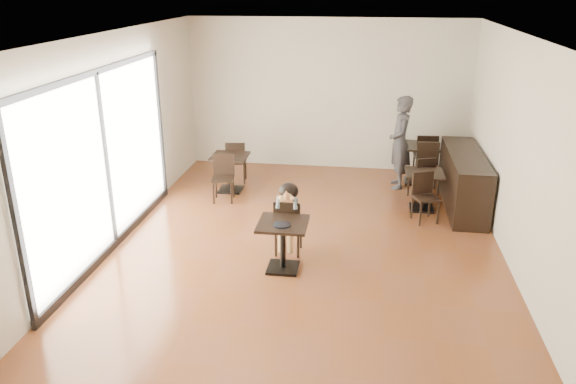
% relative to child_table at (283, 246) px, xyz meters
% --- Properties ---
extents(floor, '(6.00, 8.00, 0.01)m').
position_rel_child_table_xyz_m(floor, '(0.24, 0.87, -0.37)').
color(floor, brown).
rests_on(floor, ground).
extents(ceiling, '(6.00, 8.00, 0.01)m').
position_rel_child_table_xyz_m(ceiling, '(0.24, 0.87, 2.83)').
color(ceiling, silver).
rests_on(ceiling, floor).
extents(wall_back, '(6.00, 0.01, 3.20)m').
position_rel_child_table_xyz_m(wall_back, '(0.24, 4.87, 1.23)').
color(wall_back, beige).
rests_on(wall_back, floor).
extents(wall_front, '(6.00, 0.01, 3.20)m').
position_rel_child_table_xyz_m(wall_front, '(0.24, -3.13, 1.23)').
color(wall_front, beige).
rests_on(wall_front, floor).
extents(wall_left, '(0.01, 8.00, 3.20)m').
position_rel_child_table_xyz_m(wall_left, '(-2.76, 0.87, 1.23)').
color(wall_left, beige).
rests_on(wall_left, floor).
extents(wall_right, '(0.01, 8.00, 3.20)m').
position_rel_child_table_xyz_m(wall_right, '(3.24, 0.87, 1.23)').
color(wall_right, beige).
rests_on(wall_right, floor).
extents(storefront_window, '(0.04, 4.50, 2.60)m').
position_rel_child_table_xyz_m(storefront_window, '(-2.73, 0.37, 1.03)').
color(storefront_window, white).
rests_on(storefront_window, floor).
extents(child_table, '(0.69, 0.69, 0.73)m').
position_rel_child_table_xyz_m(child_table, '(0.00, 0.00, 0.00)').
color(child_table, black).
rests_on(child_table, floor).
extents(child_chair, '(0.40, 0.40, 0.88)m').
position_rel_child_table_xyz_m(child_chair, '(0.00, 0.55, 0.07)').
color(child_chair, black).
rests_on(child_chair, floor).
extents(child, '(0.40, 0.55, 1.11)m').
position_rel_child_table_xyz_m(child, '(0.00, 0.55, 0.19)').
color(child, slate).
rests_on(child, child_chair).
extents(plate, '(0.25, 0.25, 0.01)m').
position_rel_child_table_xyz_m(plate, '(0.00, -0.10, 0.37)').
color(plate, black).
rests_on(plate, child_table).
extents(pizza_slice, '(0.26, 0.20, 0.06)m').
position_rel_child_table_xyz_m(pizza_slice, '(0.00, 0.36, 0.59)').
color(pizza_slice, '#F0C480').
rests_on(pizza_slice, child).
extents(adult_patron, '(0.49, 0.70, 1.84)m').
position_rel_child_table_xyz_m(adult_patron, '(1.76, 3.76, 0.55)').
color(adult_patron, '#38383D').
rests_on(adult_patron, floor).
extents(cafe_table_mid, '(0.86, 0.86, 0.70)m').
position_rel_child_table_xyz_m(cafe_table_mid, '(2.15, 2.60, -0.01)').
color(cafe_table_mid, black).
rests_on(cafe_table_mid, floor).
extents(cafe_table_left, '(0.77, 0.77, 0.72)m').
position_rel_child_table_xyz_m(cafe_table_left, '(-1.51, 3.05, -0.00)').
color(cafe_table_left, black).
rests_on(cafe_table_left, floor).
extents(cafe_table_back, '(0.82, 0.82, 0.80)m').
position_rel_child_table_xyz_m(cafe_table_back, '(2.16, 4.06, 0.03)').
color(cafe_table_back, black).
rests_on(cafe_table_back, floor).
extents(chair_mid_a, '(0.49, 0.49, 0.85)m').
position_rel_child_table_xyz_m(chair_mid_a, '(2.15, 3.15, 0.06)').
color(chair_mid_a, black).
rests_on(chair_mid_a, floor).
extents(chair_mid_b, '(0.49, 0.49, 0.85)m').
position_rel_child_table_xyz_m(chair_mid_b, '(2.15, 2.05, 0.06)').
color(chair_mid_b, black).
rests_on(chair_mid_b, floor).
extents(chair_left_a, '(0.44, 0.44, 0.87)m').
position_rel_child_table_xyz_m(chair_left_a, '(-1.51, 3.60, 0.07)').
color(chair_left_a, black).
rests_on(chair_left_a, floor).
extents(chair_left_b, '(0.44, 0.44, 0.87)m').
position_rel_child_table_xyz_m(chair_left_b, '(-1.51, 2.50, 0.07)').
color(chair_left_b, black).
rests_on(chair_left_b, floor).
extents(chair_back_a, '(0.47, 0.47, 0.96)m').
position_rel_child_table_xyz_m(chair_back_a, '(2.32, 4.37, 0.12)').
color(chair_back_a, black).
rests_on(chair_back_a, floor).
extents(chair_back_b, '(0.47, 0.47, 0.96)m').
position_rel_child_table_xyz_m(chair_back_b, '(2.32, 3.51, 0.12)').
color(chair_back_b, black).
rests_on(chair_back_b, floor).
extents(service_counter, '(0.60, 2.40, 1.00)m').
position_rel_child_table_xyz_m(service_counter, '(2.89, 2.87, 0.13)').
color(service_counter, black).
rests_on(service_counter, floor).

